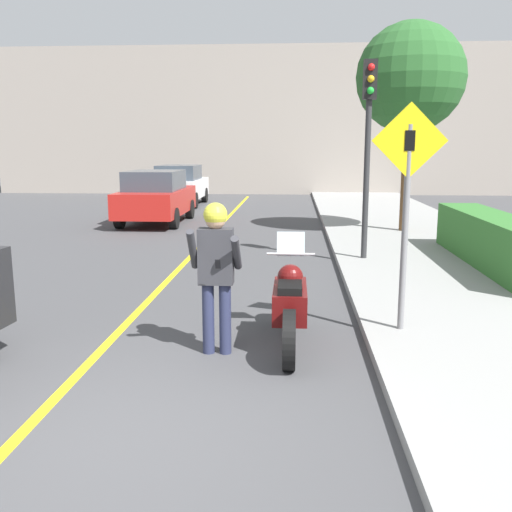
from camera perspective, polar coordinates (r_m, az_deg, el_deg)
ground_plane at (r=5.18m, az=-16.52°, el=-17.27°), size 80.00×80.00×0.00m
sidewalk_curb at (r=9.13m, az=23.66°, el=-4.93°), size 4.40×44.00×0.13m
road_center_line at (r=10.79m, az=-8.56°, el=-2.14°), size 0.12×36.00×0.01m
building_backdrop at (r=30.34m, az=0.64°, el=13.32°), size 28.00×1.20×7.47m
motorcycle at (r=6.98m, az=3.41°, el=-4.85°), size 0.62×2.21×1.32m
person_biker at (r=6.57m, az=-4.03°, el=-0.59°), size 0.59×0.48×1.79m
crossing_sign at (r=7.21m, az=14.84°, el=5.81°), size 0.91×0.08×2.80m
traffic_light at (r=11.90m, az=11.18°, el=12.89°), size 0.26×0.30×3.96m
hedge_row at (r=12.04m, az=22.72°, el=1.43°), size 0.90×5.29×0.96m
street_tree at (r=16.32m, az=15.19°, el=16.79°), size 2.88×2.88×5.53m
parked_car_red at (r=18.54m, az=-9.95°, el=5.87°), size 1.88×4.20×1.68m
parked_car_white at (r=24.32m, az=-7.62°, el=7.07°), size 1.88×4.20×1.68m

